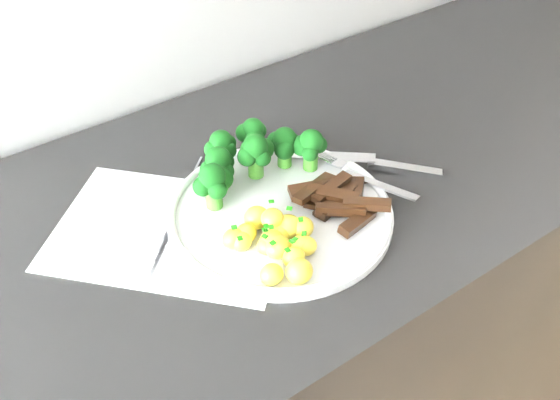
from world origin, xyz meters
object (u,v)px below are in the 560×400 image
object	(u,v)px
knife	(384,165)
counter	(282,366)
broccoli	(249,155)
beef_strips	(337,200)
potatoes	(276,241)
recipe_paper	(171,230)
plate	(280,212)
fork	(365,178)

from	to	relation	value
knife	counter	bearing A→B (deg)	158.40
counter	broccoli	size ratio (longest dim) A/B	11.17
beef_strips	broccoli	bearing A→B (deg)	118.43
potatoes	knife	world-z (taller)	potatoes
beef_strips	recipe_paper	bearing A→B (deg)	154.11
counter	recipe_paper	distance (m)	0.48
broccoli	knife	distance (m)	0.20
plate	potatoes	size ratio (longest dim) A/B	2.17
counter	knife	bearing A→B (deg)	-21.60
recipe_paper	beef_strips	xyz separation A→B (m)	(0.20, -0.10, 0.02)
recipe_paper	broccoli	size ratio (longest dim) A/B	1.76
recipe_paper	beef_strips	distance (m)	0.23
potatoes	knife	bearing A→B (deg)	12.38
broccoli	plate	bearing A→B (deg)	-93.09
knife	potatoes	bearing A→B (deg)	-167.62
knife	plate	bearing A→B (deg)	178.38
broccoli	beef_strips	bearing A→B (deg)	-61.57
knife	recipe_paper	bearing A→B (deg)	168.27
beef_strips	knife	xyz separation A→B (m)	(0.12, 0.03, -0.01)
knife	beef_strips	bearing A→B (deg)	-164.53
broccoli	fork	distance (m)	0.17
recipe_paper	potatoes	bearing A→B (deg)	-52.74
fork	plate	bearing A→B (deg)	171.28
broccoli	fork	world-z (taller)	broccoli
recipe_paper	broccoli	world-z (taller)	broccoli
plate	knife	bearing A→B (deg)	-1.62
fork	beef_strips	bearing A→B (deg)	-165.53
recipe_paper	knife	distance (m)	0.33
plate	beef_strips	bearing A→B (deg)	-28.77
counter	broccoli	xyz separation A→B (m)	(-0.04, 0.03, 0.49)
broccoli	potatoes	bearing A→B (deg)	-110.22
counter	broccoli	world-z (taller)	broccoli
beef_strips	potatoes	bearing A→B (deg)	-170.85
recipe_paper	plate	distance (m)	0.15
recipe_paper	potatoes	xyz separation A→B (m)	(0.09, -0.12, 0.02)
plate	knife	distance (m)	0.18
potatoes	beef_strips	size ratio (longest dim) A/B	1.15
recipe_paper	plate	bearing A→B (deg)	-24.38
potatoes	broccoli	bearing A→B (deg)	69.78
potatoes	fork	xyz separation A→B (m)	(0.18, 0.04, -0.01)
counter	recipe_paper	xyz separation A→B (m)	(-0.18, 0.01, 0.44)
plate	counter	bearing A→B (deg)	50.51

